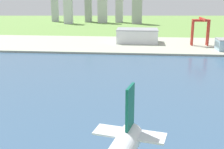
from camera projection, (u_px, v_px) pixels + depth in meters
The scene contains 6 objects.
ground_plane at pixel (96, 83), 247.17m from camera, with size 2400.00×2400.00×0.00m, color #658E43.
water_bay at pixel (83, 110), 189.61m from camera, with size 840.00×360.00×0.15m, color #385675.
industrial_pier at pixel (116, 44), 429.07m from camera, with size 840.00×140.00×2.50m, color #A1A791.
port_crane_red at pixel (201, 25), 403.52m from camera, with size 23.64×42.55×38.81m.
warehouse_main at pixel (137, 36), 435.15m from camera, with size 60.50×40.06×20.05m.
distant_skyline at pixel (100, 7), 747.63m from camera, with size 239.48×72.17×102.42m.
Camera 1 is at (36.11, 66.13, 72.95)m, focal length 46.97 mm.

